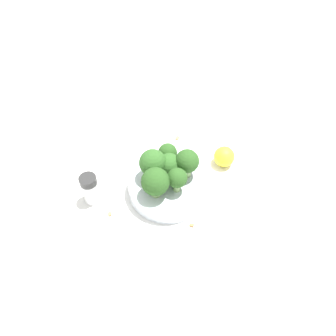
# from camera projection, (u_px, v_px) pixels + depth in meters

# --- Properties ---
(ground_plane) EXTENTS (3.00, 3.00, 0.00)m
(ground_plane) POSITION_uv_depth(u_px,v_px,m) (168.00, 191.00, 0.64)
(ground_plane) COLOR white
(bowl) EXTENTS (0.15, 0.15, 0.04)m
(bowl) POSITION_uv_depth(u_px,v_px,m) (168.00, 185.00, 0.63)
(bowl) COLOR silver
(bowl) RESTS_ON ground_plane
(broccoli_floret_0) EXTENTS (0.05, 0.05, 0.05)m
(broccoli_floret_0) POSITION_uv_depth(u_px,v_px,m) (169.00, 166.00, 0.61)
(broccoli_floret_0) COLOR #7A9E5B
(broccoli_floret_0) RESTS_ON bowl
(broccoli_floret_1) EXTENTS (0.05, 0.05, 0.06)m
(broccoli_floret_1) POSITION_uv_depth(u_px,v_px,m) (153.00, 163.00, 0.59)
(broccoli_floret_1) COLOR #7A9E5B
(broccoli_floret_1) RESTS_ON bowl
(broccoli_floret_2) EXTENTS (0.04, 0.04, 0.05)m
(broccoli_floret_2) POSITION_uv_depth(u_px,v_px,m) (177.00, 179.00, 0.58)
(broccoli_floret_2) COLOR #84AD66
(broccoli_floret_2) RESTS_ON bowl
(broccoli_floret_3) EXTENTS (0.04, 0.04, 0.06)m
(broccoli_floret_3) POSITION_uv_depth(u_px,v_px,m) (187.00, 162.00, 0.60)
(broccoli_floret_3) COLOR #84AD66
(broccoli_floret_3) RESTS_ON bowl
(broccoli_floret_4) EXTENTS (0.05, 0.05, 0.06)m
(broccoli_floret_4) POSITION_uv_depth(u_px,v_px,m) (155.00, 182.00, 0.57)
(broccoli_floret_4) COLOR #84AD66
(broccoli_floret_4) RESTS_ON bowl
(broccoli_floret_5) EXTENTS (0.04, 0.04, 0.05)m
(broccoli_floret_5) POSITION_uv_depth(u_px,v_px,m) (168.00, 153.00, 0.63)
(broccoli_floret_5) COLOR #8EB770
(broccoli_floret_5) RESTS_ON bowl
(pepper_shaker) EXTENTS (0.03, 0.03, 0.06)m
(pepper_shaker) POSITION_uv_depth(u_px,v_px,m) (90.00, 189.00, 0.61)
(pepper_shaker) COLOR silver
(pepper_shaker) RESTS_ON ground_plane
(lemon_wedge) EXTENTS (0.04, 0.04, 0.04)m
(lemon_wedge) POSITION_uv_depth(u_px,v_px,m) (224.00, 157.00, 0.68)
(lemon_wedge) COLOR yellow
(lemon_wedge) RESTS_ON ground_plane
(almond_crumb_0) EXTENTS (0.01, 0.01, 0.01)m
(almond_crumb_0) POSITION_uv_depth(u_px,v_px,m) (110.00, 214.00, 0.60)
(almond_crumb_0) COLOR #AD7F4C
(almond_crumb_0) RESTS_ON ground_plane
(almond_crumb_1) EXTENTS (0.01, 0.01, 0.01)m
(almond_crumb_1) POSITION_uv_depth(u_px,v_px,m) (144.00, 157.00, 0.70)
(almond_crumb_1) COLOR #AD7F4C
(almond_crumb_1) RESTS_ON ground_plane
(almond_crumb_2) EXTENTS (0.01, 0.01, 0.01)m
(almond_crumb_2) POSITION_uv_depth(u_px,v_px,m) (192.00, 225.00, 0.59)
(almond_crumb_2) COLOR olive
(almond_crumb_2) RESTS_ON ground_plane
(almond_crumb_3) EXTENTS (0.01, 0.01, 0.01)m
(almond_crumb_3) POSITION_uv_depth(u_px,v_px,m) (177.00, 137.00, 0.74)
(almond_crumb_3) COLOR tan
(almond_crumb_3) RESTS_ON ground_plane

